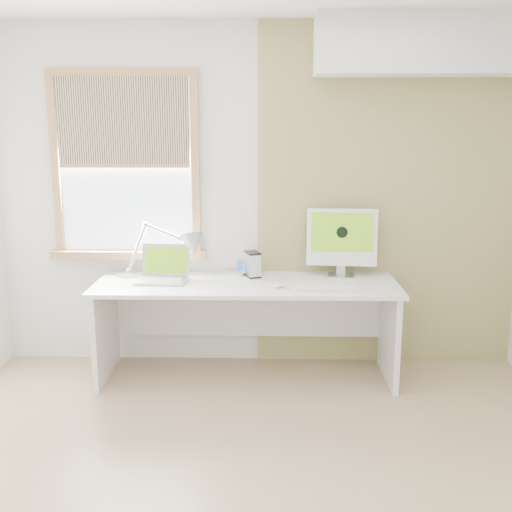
{
  "coord_description": "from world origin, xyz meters",
  "views": [
    {
      "loc": [
        0.08,
        -2.87,
        1.85
      ],
      "look_at": [
        0.0,
        1.05,
        1.0
      ],
      "focal_mm": 42.5,
      "sensor_mm": 36.0,
      "label": 1
    }
  ],
  "objects_px": {
    "desk_lamp": "(180,249)",
    "imac": "(342,239)",
    "desk": "(247,306)",
    "laptop": "(164,272)",
    "external_drive": "(253,264)"
  },
  "relations": [
    {
      "from": "desk_lamp",
      "to": "imac",
      "type": "bearing_deg",
      "value": 3.02
    },
    {
      "from": "external_drive",
      "to": "imac",
      "type": "distance_m",
      "value": 0.7
    },
    {
      "from": "desk",
      "to": "desk_lamp",
      "type": "relative_size",
      "value": 3.04
    },
    {
      "from": "laptop",
      "to": "external_drive",
      "type": "distance_m",
      "value": 0.66
    },
    {
      "from": "desk_lamp",
      "to": "imac",
      "type": "relative_size",
      "value": 1.37
    },
    {
      "from": "desk",
      "to": "imac",
      "type": "bearing_deg",
      "value": 12.26
    },
    {
      "from": "desk",
      "to": "external_drive",
      "type": "distance_m",
      "value": 0.32
    },
    {
      "from": "laptop",
      "to": "external_drive",
      "type": "bearing_deg",
      "value": 10.33
    },
    {
      "from": "external_drive",
      "to": "desk",
      "type": "bearing_deg",
      "value": -108.46
    },
    {
      "from": "laptop",
      "to": "desk",
      "type": "bearing_deg",
      "value": -0.21
    },
    {
      "from": "desk",
      "to": "laptop",
      "type": "relative_size",
      "value": 5.75
    },
    {
      "from": "external_drive",
      "to": "imac",
      "type": "height_order",
      "value": "imac"
    },
    {
      "from": "desk_lamp",
      "to": "imac",
      "type": "height_order",
      "value": "imac"
    },
    {
      "from": "laptop",
      "to": "imac",
      "type": "relative_size",
      "value": 0.72
    },
    {
      "from": "desk",
      "to": "laptop",
      "type": "xyz_separation_m",
      "value": [
        -0.61,
        0.0,
        0.26
      ]
    }
  ]
}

